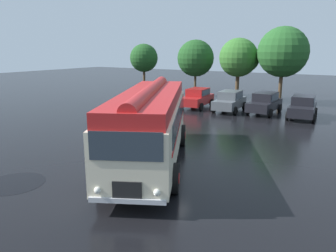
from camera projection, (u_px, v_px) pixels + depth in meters
name	position (u px, v px, depth m)	size (l,w,h in m)	color
ground_plane	(156.00, 162.00, 14.84)	(120.00, 120.00, 0.00)	black
vintage_bus	(150.00, 122.00, 14.39)	(6.68, 10.12, 3.49)	beige
car_near_left	(197.00, 98.00, 28.73)	(2.24, 4.33, 1.66)	maroon
car_mid_left	(230.00, 101.00, 27.01)	(2.15, 4.30, 1.66)	#4C5156
car_mid_right	(265.00, 103.00, 26.03)	(2.08, 4.26, 1.66)	black
car_far_right	(303.00, 107.00, 24.25)	(2.23, 4.33, 1.66)	black
tree_far_left	(145.00, 57.00, 37.02)	(3.15, 3.15, 5.62)	#4C3823
tree_left_of_centre	(196.00, 58.00, 34.65)	(3.87, 3.87, 6.00)	#4C3823
tree_centre	(240.00, 58.00, 32.11)	(3.85, 3.79, 6.11)	#4C3823
tree_right_of_centre	(284.00, 52.00, 29.62)	(4.57, 4.57, 7.04)	#4C3823
puddle_patch	(15.00, 183.00, 12.53)	(2.26, 2.26, 0.01)	black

